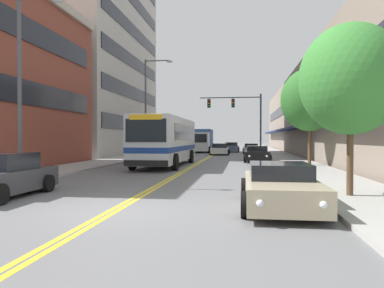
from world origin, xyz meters
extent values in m
plane|color=slate|center=(0.00, 37.00, 0.00)|extent=(240.00, 240.00, 0.00)
cube|color=#9E9B96|center=(-7.08, 37.00, 0.06)|extent=(3.16, 106.00, 0.12)
cube|color=#9E9B96|center=(7.08, 37.00, 0.06)|extent=(3.16, 106.00, 0.12)
cube|color=yellow|center=(-0.10, 37.00, 0.00)|extent=(0.14, 106.00, 0.01)
cube|color=yellow|center=(0.10, 37.00, 0.00)|extent=(0.14, 106.00, 0.01)
cube|color=black|center=(-8.87, 10.82, 4.49)|extent=(0.08, 15.79, 1.40)
cube|color=black|center=(-8.87, 10.82, 8.07)|extent=(0.08, 15.79, 1.40)
cube|color=#BCB7AD|center=(-14.91, 31.86, 15.68)|extent=(12.00, 21.75, 31.37)
cube|color=black|center=(-8.87, 31.86, 3.49)|extent=(0.08, 20.01, 1.40)
cube|color=black|center=(-8.87, 31.86, 6.97)|extent=(0.08, 20.01, 1.40)
cube|color=black|center=(-8.87, 31.86, 10.46)|extent=(0.08, 20.01, 1.40)
cube|color=black|center=(-8.87, 31.86, 13.94)|extent=(0.08, 20.01, 1.40)
cube|color=black|center=(-8.87, 31.86, 17.43)|extent=(0.08, 20.01, 1.40)
cube|color=gray|center=(12.91, 37.00, 4.73)|extent=(8.00, 68.00, 9.47)
cube|color=navy|center=(8.36, 37.00, 2.90)|extent=(1.10, 61.20, 0.24)
cube|color=black|center=(8.87, 37.00, 5.87)|extent=(0.08, 61.20, 1.40)
cube|color=silver|center=(-1.85, 15.64, 1.78)|extent=(2.49, 10.88, 2.86)
cube|color=navy|center=(-1.85, 15.64, 1.21)|extent=(2.51, 10.90, 0.32)
cube|color=black|center=(-1.85, 16.18, 2.24)|extent=(2.52, 8.49, 1.03)
cube|color=black|center=(-1.85, 10.17, 2.29)|extent=(2.24, 0.04, 1.26)
cube|color=yellow|center=(-1.85, 10.16, 3.01)|extent=(1.79, 0.06, 0.28)
cube|color=black|center=(-1.85, 10.15, 0.53)|extent=(2.44, 0.08, 0.32)
cylinder|color=black|center=(-3.12, 11.94, 0.50)|extent=(0.30, 1.00, 1.00)
cylinder|color=black|center=(-0.57, 11.94, 0.50)|extent=(0.30, 1.00, 1.00)
cylinder|color=black|center=(-3.12, 18.63, 0.50)|extent=(0.30, 1.00, 1.00)
cylinder|color=black|center=(-0.57, 18.63, 0.50)|extent=(0.30, 1.00, 1.00)
cube|color=maroon|center=(-4.32, 29.34, 0.47)|extent=(1.87, 4.35, 0.55)
cube|color=black|center=(-4.32, 29.51, 1.00)|extent=(1.61, 1.92, 0.51)
cylinder|color=black|center=(-5.28, 27.99, 0.35)|extent=(0.22, 0.69, 0.69)
cylinder|color=black|center=(-3.36, 27.99, 0.35)|extent=(0.22, 0.69, 0.69)
cylinder|color=black|center=(-5.28, 30.69, 0.35)|extent=(0.22, 0.69, 0.69)
cylinder|color=black|center=(-3.36, 30.69, 0.35)|extent=(0.22, 0.69, 0.69)
sphere|color=silver|center=(-4.97, 27.14, 0.49)|extent=(0.16, 0.16, 0.16)
sphere|color=silver|center=(-3.66, 27.14, 0.49)|extent=(0.16, 0.16, 0.16)
cube|color=red|center=(-4.99, 31.53, 0.49)|extent=(0.18, 0.04, 0.10)
cube|color=red|center=(-3.64, 31.53, 0.49)|extent=(0.18, 0.04, 0.10)
cube|color=black|center=(-4.36, 1.75, 1.13)|extent=(1.55, 1.85, 0.54)
cylinder|color=black|center=(-3.43, 0.28, 0.30)|extent=(0.22, 0.61, 0.61)
cylinder|color=black|center=(-3.43, 2.89, 0.30)|extent=(0.22, 0.61, 0.61)
cube|color=red|center=(-5.01, 3.69, 0.55)|extent=(0.18, 0.04, 0.10)
cube|color=red|center=(-3.71, 3.69, 0.55)|extent=(0.18, 0.04, 0.10)
cube|color=#BCAD89|center=(4.31, 0.98, 0.48)|extent=(1.83, 4.77, 0.61)
cube|color=black|center=(4.31, 1.17, 0.99)|extent=(1.58, 2.10, 0.41)
cylinder|color=black|center=(3.37, -0.49, 0.32)|extent=(0.22, 0.63, 0.63)
cylinder|color=black|center=(5.25, -0.49, 0.32)|extent=(0.22, 0.63, 0.63)
cylinder|color=black|center=(3.37, 2.46, 0.32)|extent=(0.22, 0.63, 0.63)
cylinder|color=black|center=(5.25, 2.46, 0.32)|extent=(0.22, 0.63, 0.63)
sphere|color=silver|center=(3.67, -1.42, 0.51)|extent=(0.16, 0.16, 0.16)
sphere|color=silver|center=(4.95, -1.42, 0.51)|extent=(0.16, 0.16, 0.16)
cube|color=red|center=(3.65, 3.38, 0.51)|extent=(0.18, 0.04, 0.10)
cube|color=red|center=(4.97, 3.38, 0.51)|extent=(0.18, 0.04, 0.10)
cube|color=black|center=(4.44, 20.96, 0.51)|extent=(1.83, 4.45, 0.68)
cube|color=black|center=(4.44, 21.13, 1.05)|extent=(1.57, 1.96, 0.41)
cylinder|color=black|center=(3.50, 19.58, 0.30)|extent=(0.22, 0.61, 0.61)
cylinder|color=black|center=(5.37, 19.58, 0.30)|extent=(0.22, 0.61, 0.61)
cylinder|color=black|center=(3.50, 22.34, 0.30)|extent=(0.22, 0.61, 0.61)
cylinder|color=black|center=(5.37, 22.34, 0.30)|extent=(0.22, 0.61, 0.61)
sphere|color=silver|center=(3.80, 18.71, 0.54)|extent=(0.16, 0.16, 0.16)
sphere|color=silver|center=(5.08, 18.71, 0.54)|extent=(0.16, 0.16, 0.16)
cube|color=red|center=(3.78, 23.19, 0.54)|extent=(0.18, 0.04, 0.10)
cube|color=red|center=(5.10, 23.19, 0.54)|extent=(0.18, 0.04, 0.10)
cube|color=#B7B7BC|center=(4.38, 38.28, 0.47)|extent=(1.89, 4.23, 0.62)
cube|color=black|center=(4.38, 38.44, 0.99)|extent=(1.62, 1.86, 0.41)
cylinder|color=black|center=(3.41, 36.96, 0.30)|extent=(0.22, 0.60, 0.60)
cylinder|color=black|center=(5.35, 36.96, 0.30)|extent=(0.22, 0.60, 0.60)
cylinder|color=black|center=(3.41, 39.59, 0.30)|extent=(0.22, 0.60, 0.60)
cylinder|color=black|center=(5.35, 39.59, 0.30)|extent=(0.22, 0.60, 0.60)
sphere|color=silver|center=(3.72, 36.14, 0.51)|extent=(0.16, 0.16, 0.16)
sphere|color=silver|center=(5.04, 36.14, 0.51)|extent=(0.16, 0.16, 0.16)
cube|color=red|center=(3.70, 40.40, 0.51)|extent=(0.18, 0.04, 0.10)
cube|color=red|center=(5.06, 40.40, 0.51)|extent=(0.18, 0.04, 0.10)
cube|color=#475675|center=(1.80, 41.99, 0.54)|extent=(1.88, 4.76, 0.72)
cube|color=black|center=(1.80, 42.18, 1.10)|extent=(1.61, 2.10, 0.40)
cylinder|color=black|center=(0.84, 40.51, 0.33)|extent=(0.22, 0.65, 0.65)
cylinder|color=black|center=(2.76, 40.51, 0.33)|extent=(0.22, 0.65, 0.65)
cylinder|color=black|center=(0.84, 43.46, 0.33)|extent=(0.22, 0.65, 0.65)
cylinder|color=black|center=(2.76, 43.46, 0.33)|extent=(0.22, 0.65, 0.65)
sphere|color=silver|center=(1.14, 39.59, 0.58)|extent=(0.16, 0.16, 0.16)
sphere|color=silver|center=(2.46, 39.59, 0.58)|extent=(0.16, 0.16, 0.16)
cube|color=red|center=(1.12, 44.38, 0.58)|extent=(0.18, 0.04, 0.10)
cube|color=red|center=(2.47, 44.38, 0.58)|extent=(0.18, 0.04, 0.10)
cube|color=white|center=(0.77, 32.97, 0.48)|extent=(1.87, 4.23, 0.62)
cube|color=black|center=(0.77, 33.13, 1.04)|extent=(1.61, 1.86, 0.48)
cylinder|color=black|center=(-0.19, 31.65, 0.31)|extent=(0.22, 0.62, 0.62)
cylinder|color=black|center=(1.73, 31.65, 0.31)|extent=(0.22, 0.62, 0.62)
cylinder|color=black|center=(-0.19, 34.28, 0.31)|extent=(0.22, 0.62, 0.62)
cylinder|color=black|center=(1.73, 34.28, 0.31)|extent=(0.22, 0.62, 0.62)
sphere|color=silver|center=(0.12, 30.83, 0.51)|extent=(0.16, 0.16, 0.16)
sphere|color=silver|center=(1.43, 30.83, 0.51)|extent=(0.16, 0.16, 0.16)
cube|color=red|center=(0.10, 35.09, 0.51)|extent=(0.18, 0.04, 0.10)
cube|color=red|center=(1.45, 35.09, 0.51)|extent=(0.18, 0.04, 0.10)
cube|color=white|center=(-2.06, 37.71, 1.44)|extent=(2.30, 2.31, 2.38)
cube|color=black|center=(-2.06, 36.53, 1.87)|extent=(1.96, 0.04, 1.05)
cube|color=#335699|center=(-2.06, 41.56, 1.66)|extent=(2.35, 5.39, 2.81)
cylinder|color=black|center=(-3.24, 37.71, 0.42)|extent=(0.28, 0.84, 0.84)
cylinder|color=black|center=(-0.88, 37.71, 0.42)|extent=(0.28, 0.84, 0.84)
cylinder|color=black|center=(-3.24, 43.18, 0.42)|extent=(0.28, 0.84, 0.84)
cylinder|color=black|center=(-0.88, 43.18, 0.42)|extent=(0.28, 0.84, 0.84)
cylinder|color=#47474C|center=(5.20, 30.90, 3.29)|extent=(0.18, 0.18, 6.58)
cylinder|color=#47474C|center=(1.96, 30.90, 6.23)|extent=(6.47, 0.11, 0.11)
cube|color=black|center=(2.29, 30.90, 5.63)|extent=(0.34, 0.26, 0.92)
sphere|color=red|center=(2.29, 30.74, 5.90)|extent=(0.18, 0.18, 0.18)
sphere|color=yellow|center=(2.29, 30.74, 5.63)|extent=(0.18, 0.18, 0.18)
sphere|color=green|center=(2.29, 30.74, 5.35)|extent=(0.18, 0.18, 0.18)
cylinder|color=black|center=(2.29, 30.90, 6.16)|extent=(0.02, 0.02, 0.14)
cube|color=black|center=(-0.30, 30.90, 5.63)|extent=(0.34, 0.26, 0.92)
sphere|color=red|center=(-0.30, 30.74, 5.90)|extent=(0.18, 0.18, 0.18)
sphere|color=yellow|center=(-0.30, 30.74, 5.63)|extent=(0.18, 0.18, 0.18)
sphere|color=green|center=(-0.30, 30.74, 5.35)|extent=(0.18, 0.18, 0.18)
cylinder|color=black|center=(-0.30, 30.90, 6.16)|extent=(0.02, 0.02, 0.14)
cylinder|color=#47474C|center=(-5.30, 4.18, 3.71)|extent=(0.16, 0.16, 7.41)
ellipsoid|color=#B2B2B7|center=(-3.69, 4.18, 7.16)|extent=(0.56, 0.28, 0.20)
cylinder|color=#47474C|center=(-5.30, 23.23, 4.46)|extent=(0.16, 0.16, 8.91)
cylinder|color=#47474C|center=(-4.21, 23.23, 8.76)|extent=(2.18, 0.10, 0.10)
ellipsoid|color=#B2B2B7|center=(-3.12, 23.23, 8.66)|extent=(0.56, 0.28, 0.20)
cylinder|color=brown|center=(6.56, 2.64, 1.24)|extent=(0.20, 0.20, 2.24)
ellipsoid|color=#387F33|center=(6.56, 2.64, 3.68)|extent=(3.09, 3.09, 3.40)
cylinder|color=brown|center=(7.64, 15.90, 1.46)|extent=(0.23, 0.23, 2.68)
ellipsoid|color=#2D6B28|center=(7.64, 15.90, 4.39)|extent=(3.74, 3.74, 4.12)
camera|label=1|loc=(3.30, -9.34, 1.88)|focal=35.00mm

